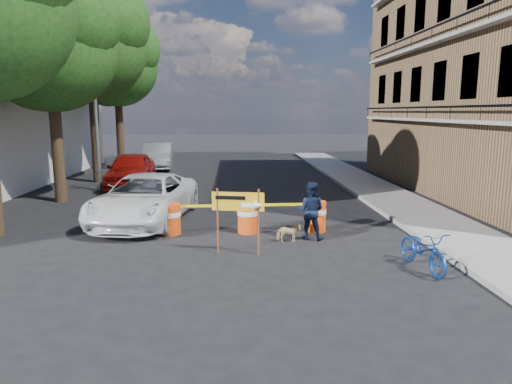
{
  "coord_description": "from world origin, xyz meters",
  "views": [
    {
      "loc": [
        -0.08,
        -10.93,
        3.48
      ],
      "look_at": [
        0.56,
        1.4,
        1.3
      ],
      "focal_mm": 32.0,
      "sensor_mm": 36.0,
      "label": 1
    }
  ],
  "objects": [
    {
      "name": "pedestrian",
      "position": [
        2.05,
        1.2,
        0.8
      ],
      "size": [
        0.95,
        0.85,
        1.61
      ],
      "primitive_type": "imported",
      "rotation": [
        0.0,
        0.0,
        2.77
      ],
      "color": "black",
      "rests_on": "ground"
    },
    {
      "name": "detour_sign",
      "position": [
        0.19,
        -0.12,
        1.2
      ],
      "size": [
        1.27,
        0.37,
        1.66
      ],
      "rotation": [
        0.0,
        0.0,
        -0.18
      ],
      "color": "#592D19",
      "rests_on": "ground"
    },
    {
      "name": "barrel_far_right",
      "position": [
        2.37,
        2.0,
        0.47
      ],
      "size": [
        0.58,
        0.58,
        0.9
      ],
      "color": "#E83D0D",
      "rests_on": "ground"
    },
    {
      "name": "barrel_mid_left",
      "position": [
        -1.86,
        1.89,
        0.47
      ],
      "size": [
        0.58,
        0.58,
        0.9
      ],
      "color": "#E83D0D",
      "rests_on": "ground"
    },
    {
      "name": "tree_mid_b",
      "position": [
        -6.73,
        12.0,
        6.71
      ],
      "size": [
        5.67,
        5.4,
        9.62
      ],
      "color": "#332316",
      "rests_on": "ground"
    },
    {
      "name": "sedan_red",
      "position": [
        -4.8,
        10.43,
        0.81
      ],
      "size": [
        2.11,
        4.83,
        1.62
      ],
      "primitive_type": "imported",
      "rotation": [
        0.0,
        0.0,
        0.04
      ],
      "color": "maroon",
      "rests_on": "ground"
    },
    {
      "name": "dog",
      "position": [
        1.42,
        0.91,
        0.26
      ],
      "size": [
        0.63,
        0.29,
        0.53
      ],
      "primitive_type": "imported",
      "rotation": [
        0.0,
        0.0,
        1.56
      ],
      "color": "#D2B878",
      "rests_on": "ground"
    },
    {
      "name": "sedan_silver",
      "position": [
        -4.66,
        17.23,
        0.79
      ],
      "size": [
        2.13,
        4.92,
        1.57
      ],
      "primitive_type": "imported",
      "rotation": [
        0.0,
        0.0,
        0.1
      ],
      "color": "#9FA1A6",
      "rests_on": "ground"
    },
    {
      "name": "barrel_far_left",
      "position": [
        -3.49,
        1.98,
        0.47
      ],
      "size": [
        0.58,
        0.58,
        0.9
      ],
      "color": "#E83D0D",
      "rests_on": "ground"
    },
    {
      "name": "bicycle",
      "position": [
        4.14,
        -1.39,
        0.88
      ],
      "size": [
        0.76,
        1.01,
        1.76
      ],
      "primitive_type": "imported",
      "rotation": [
        0.0,
        0.0,
        0.17
      ],
      "color": "#133F9C",
      "rests_on": "ground"
    },
    {
      "name": "tree_far",
      "position": [
        -6.74,
        17.0,
        6.22
      ],
      "size": [
        5.04,
        4.8,
        8.84
      ],
      "color": "#332316",
      "rests_on": "ground"
    },
    {
      "name": "suv_white",
      "position": [
        -2.88,
        3.5,
        0.75
      ],
      "size": [
        3.18,
        5.67,
        1.5
      ],
      "primitive_type": "imported",
      "rotation": [
        0.0,
        0.0,
        -0.13
      ],
      "color": "white",
      "rests_on": "ground"
    },
    {
      "name": "sidewalk_east",
      "position": [
        6.2,
        6.0,
        0.07
      ],
      "size": [
        2.4,
        40.0,
        0.15
      ],
      "primitive_type": "cube",
      "color": "gray",
      "rests_on": "ground"
    },
    {
      "name": "barrel_mid_right",
      "position": [
        0.34,
        1.94,
        0.47
      ],
      "size": [
        0.58,
        0.58,
        0.9
      ],
      "color": "#E83D0D",
      "rests_on": "ground"
    },
    {
      "name": "streetlamp",
      "position": [
        -5.93,
        9.5,
        4.38
      ],
      "size": [
        1.25,
        0.18,
        8.0
      ],
      "color": "gray",
      "rests_on": "ground"
    },
    {
      "name": "ground",
      "position": [
        0.0,
        0.0,
        0.0
      ],
      "size": [
        120.0,
        120.0,
        0.0
      ],
      "primitive_type": "plane",
      "color": "black",
      "rests_on": "ground"
    },
    {
      "name": "tree_mid_a",
      "position": [
        -6.74,
        7.0,
        6.01
      ],
      "size": [
        5.25,
        5.0,
        8.68
      ],
      "color": "#332316",
      "rests_on": "ground"
    }
  ]
}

